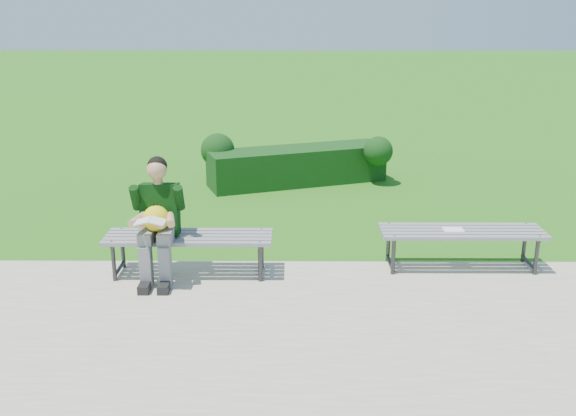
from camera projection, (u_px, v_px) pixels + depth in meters
ground at (317, 263)px, 7.41m from camera, size 80.00×80.00×0.00m
walkway at (324, 336)px, 5.74m from camera, size 30.00×3.50×0.02m
hedge at (294, 163)px, 10.70m from camera, size 3.32×1.70×0.85m
bench_left at (189, 240)px, 6.94m from camera, size 1.80×0.50×0.46m
bench_right at (462, 234)px, 7.11m from camera, size 1.80×0.50×0.46m
seated_boy at (158, 217)px, 6.76m from camera, size 0.56×0.76×1.31m
paper_sheet at (453, 229)px, 7.10m from camera, size 0.22×0.16×0.01m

